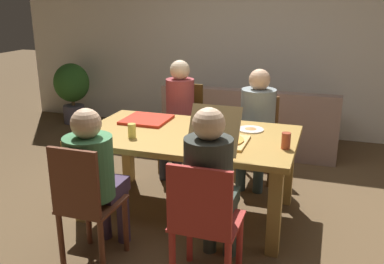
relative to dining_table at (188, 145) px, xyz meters
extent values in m
plane|color=brown|center=(0.00, 0.00, -0.64)|extent=(20.00, 20.00, 0.00)
cube|color=silver|center=(0.00, 2.64, 0.76)|extent=(7.07, 0.12, 2.80)
cube|color=#AD833B|center=(0.00, 0.00, 0.08)|extent=(1.83, 1.08, 0.05)
cube|color=#A6803F|center=(-0.82, -0.44, -0.29)|extent=(0.10, 0.10, 0.70)
cube|color=#A6803F|center=(0.82, -0.44, -0.29)|extent=(0.10, 0.10, 0.70)
cube|color=#A6803F|center=(-0.82, 0.44, -0.29)|extent=(0.10, 0.10, 0.70)
cube|color=#A6803F|center=(0.82, 0.44, -0.29)|extent=(0.10, 0.10, 0.70)
cylinder|color=brown|center=(0.61, 0.75, -0.42)|extent=(0.04, 0.04, 0.44)
cylinder|color=brown|center=(0.27, 0.75, -0.42)|extent=(0.04, 0.04, 0.44)
cylinder|color=brown|center=(0.61, 1.11, -0.42)|extent=(0.04, 0.04, 0.44)
cylinder|color=brown|center=(0.27, 1.11, -0.42)|extent=(0.04, 0.04, 0.44)
cube|color=brown|center=(0.44, 0.93, -0.19)|extent=(0.40, 0.41, 0.02)
cube|color=brown|center=(0.44, 1.12, 0.03)|extent=(0.38, 0.03, 0.40)
cylinder|color=#2F4148|center=(0.53, 0.59, -0.41)|extent=(0.10, 0.10, 0.46)
cylinder|color=#2F4148|center=(0.35, 0.59, -0.41)|extent=(0.10, 0.10, 0.46)
cube|color=#2F4148|center=(0.44, 0.75, -0.13)|extent=(0.32, 0.36, 0.11)
cylinder|color=gray|center=(0.44, 0.93, 0.10)|extent=(0.35, 0.35, 0.46)
sphere|color=#E0AF89|center=(0.44, 0.93, 0.43)|extent=(0.22, 0.22, 0.22)
cylinder|color=#533B15|center=(-0.24, 0.72, -0.42)|extent=(0.04, 0.04, 0.44)
cylinder|color=#533B15|center=(-0.58, 0.72, -0.42)|extent=(0.04, 0.04, 0.44)
cylinder|color=#533B15|center=(-0.24, 1.12, -0.42)|extent=(0.04, 0.04, 0.44)
cylinder|color=#533B15|center=(-0.58, 1.12, -0.42)|extent=(0.04, 0.04, 0.44)
cube|color=#533B15|center=(-0.41, 0.92, -0.19)|extent=(0.40, 0.46, 0.02)
cube|color=#533B15|center=(-0.41, 1.13, 0.06)|extent=(0.38, 0.03, 0.48)
cylinder|color=#323442|center=(-0.33, 0.60, -0.41)|extent=(0.10, 0.10, 0.46)
cylinder|color=#323442|center=(-0.48, 0.60, -0.41)|extent=(0.10, 0.10, 0.46)
cube|color=#323442|center=(-0.41, 0.75, -0.13)|extent=(0.27, 0.34, 0.11)
cylinder|color=#9F3F42|center=(-0.41, 0.92, 0.13)|extent=(0.30, 0.30, 0.52)
sphere|color=beige|center=(-0.41, 0.92, 0.49)|extent=(0.21, 0.21, 0.21)
cylinder|color=brown|center=(-0.57, -0.75, -0.42)|extent=(0.04, 0.04, 0.44)
cylinder|color=brown|center=(-0.25, -0.75, -0.42)|extent=(0.04, 0.04, 0.44)
cylinder|color=brown|center=(-0.57, -1.10, -0.42)|extent=(0.04, 0.04, 0.44)
cylinder|color=brown|center=(-0.25, -1.10, -0.42)|extent=(0.04, 0.04, 0.44)
cube|color=brown|center=(-0.41, -0.92, -0.19)|extent=(0.38, 0.41, 0.02)
cube|color=brown|center=(-0.41, -1.12, 0.06)|extent=(0.36, 0.03, 0.47)
cylinder|color=#44334D|center=(-0.49, -0.63, -0.41)|extent=(0.10, 0.10, 0.46)
cylinder|color=#44334D|center=(-0.33, -0.63, -0.41)|extent=(0.10, 0.10, 0.46)
cube|color=#44334D|center=(-0.41, -0.77, -0.13)|extent=(0.31, 0.31, 0.11)
cylinder|color=#437F4F|center=(-0.41, -0.92, 0.10)|extent=(0.34, 0.34, 0.44)
sphere|color=#DAAE89|center=(-0.41, -0.92, 0.41)|extent=(0.21, 0.21, 0.21)
cylinder|color=#B6322B|center=(0.25, -0.72, -0.42)|extent=(0.05, 0.05, 0.44)
cylinder|color=#B6322B|center=(0.62, -0.72, -0.42)|extent=(0.05, 0.05, 0.44)
cylinder|color=#B6322B|center=(0.25, -1.07, -0.42)|extent=(0.05, 0.05, 0.44)
cube|color=#B6322B|center=(0.44, -0.89, -0.19)|extent=(0.43, 0.41, 0.02)
cube|color=#B6322B|center=(0.44, -1.09, 0.04)|extent=(0.41, 0.03, 0.44)
cylinder|color=#364238|center=(0.36, -0.56, -0.41)|extent=(0.10, 0.10, 0.46)
cylinder|color=#364238|center=(0.52, -0.56, -0.41)|extent=(0.10, 0.10, 0.46)
cube|color=#364238|center=(0.44, -0.72, -0.13)|extent=(0.28, 0.36, 0.11)
cylinder|color=#333731|center=(0.44, -0.89, 0.13)|extent=(0.31, 0.31, 0.51)
sphere|color=beige|center=(0.44, -0.89, 0.48)|extent=(0.21, 0.21, 0.21)
cube|color=red|center=(-0.50, 0.24, 0.12)|extent=(0.41, 0.41, 0.03)
cube|color=tan|center=(0.34, -0.14, 0.11)|extent=(0.38, 0.38, 0.02)
cylinder|color=gold|center=(0.34, -0.14, 0.13)|extent=(0.33, 0.33, 0.01)
cube|color=tan|center=(0.34, -0.43, 0.29)|extent=(0.38, 0.19, 0.34)
cylinder|color=white|center=(0.05, 0.24, 0.11)|extent=(0.21, 0.21, 0.01)
cone|color=#BE7E2F|center=(0.05, 0.24, 0.12)|extent=(0.12, 0.12, 0.02)
cylinder|color=white|center=(0.49, 0.26, 0.11)|extent=(0.23, 0.23, 0.01)
cone|color=#D1854A|center=(0.49, 0.26, 0.12)|extent=(0.10, 0.10, 0.02)
cylinder|color=#DCCE5D|center=(-0.41, -0.26, 0.16)|extent=(0.07, 0.07, 0.12)
cylinder|color=#B5482F|center=(0.84, -0.13, 0.17)|extent=(0.07, 0.07, 0.13)
cube|color=gray|center=(0.20, 1.92, -0.44)|extent=(2.14, 0.80, 0.41)
cube|color=gray|center=(0.20, 1.60, -0.03)|extent=(2.14, 0.16, 0.41)
cube|color=gray|center=(-0.78, 1.92, -0.14)|extent=(0.20, 0.76, 0.18)
cube|color=gray|center=(1.17, 1.92, -0.14)|extent=(0.20, 0.76, 0.18)
cylinder|color=#555265|center=(-2.62, 2.17, -0.50)|extent=(0.32, 0.32, 0.27)
cylinder|color=brown|center=(-2.62, 2.17, -0.30)|extent=(0.05, 0.05, 0.14)
ellipsoid|color=#2C6224|center=(-2.62, 2.17, -0.01)|extent=(0.53, 0.53, 0.58)
camera|label=1|loc=(1.13, -3.29, 1.22)|focal=39.76mm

